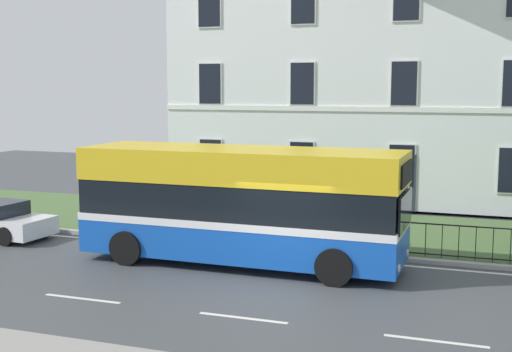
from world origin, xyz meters
TOP-DOWN VIEW (x-y plane):
  - ground_plane at (0.00, 1.31)m, footprint 60.00×56.00m
  - georgian_townhouse at (1.64, 16.60)m, footprint 20.38×10.59m
  - iron_verge_railing at (1.64, 4.40)m, footprint 14.03×0.04m
  - single_decker_bus at (-1.60, 2.41)m, footprint 8.99×2.82m
  - litter_bin at (1.39, 5.11)m, footprint 0.56×0.56m

SIDE VIEW (x-z plane):
  - ground_plane at x=0.00m, z-range -0.10..0.08m
  - iron_verge_railing at x=1.64m, z-range 0.14..1.11m
  - litter_bin at x=1.39m, z-range 0.12..1.22m
  - single_decker_bus at x=-1.60m, z-range 0.08..3.30m
  - georgian_townhouse at x=1.64m, z-range 0.14..11.87m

